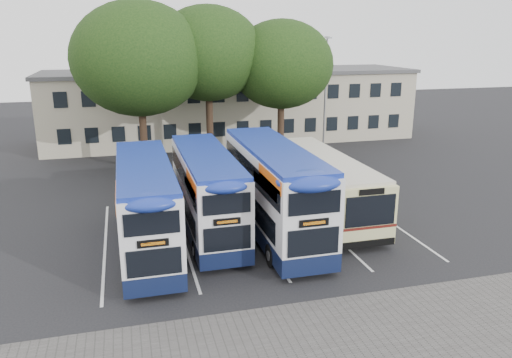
{
  "coord_description": "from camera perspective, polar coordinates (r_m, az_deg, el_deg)",
  "views": [
    {
      "loc": [
        -9.52,
        -16.9,
        9.22
      ],
      "look_at": [
        -3.67,
        5.0,
        2.62
      ],
      "focal_mm": 35.0,
      "sensor_mm": 36.0,
      "label": 1
    }
  ],
  "objects": [
    {
      "name": "bus_dd_mid",
      "position": [
        23.77,
        -5.65,
        -1.13
      ],
      "size": [
        2.28,
        9.42,
        3.92
      ],
      "color": "#0F193A",
      "rests_on": "ground"
    },
    {
      "name": "bus_dd_right",
      "position": [
        23.38,
        2.03,
        -0.87
      ],
      "size": [
        2.48,
        10.24,
        4.27
      ],
      "color": "#0F193A",
      "rests_on": "ground"
    },
    {
      "name": "ground",
      "position": [
        21.48,
        13.19,
        -9.66
      ],
      "size": [
        120.0,
        120.0,
        0.0
      ],
      "primitive_type": "plane",
      "color": "black",
      "rests_on": "ground"
    },
    {
      "name": "bus_single",
      "position": [
        26.46,
        7.61,
        -0.26
      ],
      "size": [
        2.67,
        10.5,
        3.13
      ],
      "color": "beige",
      "rests_on": "ground"
    },
    {
      "name": "paving_strip",
      "position": [
        16.83,
        15.15,
        -17.62
      ],
      "size": [
        40.0,
        6.0,
        0.01
      ],
      "primitive_type": "cube",
      "color": "#595654",
      "rests_on": "ground"
    },
    {
      "name": "bus_dd_left",
      "position": [
        22.18,
        -12.48,
        -2.65
      ],
      "size": [
        2.32,
        9.55,
        3.98
      ],
      "color": "#0F193A",
      "rests_on": "ground"
    },
    {
      "name": "tree_mid",
      "position": [
        36.28,
        -5.52,
        14.08
      ],
      "size": [
        7.81,
        7.81,
        11.24
      ],
      "color": "black",
      "rests_on": "ground"
    },
    {
      "name": "lamp_post",
      "position": [
        40.22,
        7.94,
        10.18
      ],
      "size": [
        0.25,
        1.05,
        9.06
      ],
      "color": "gray",
      "rests_on": "ground"
    },
    {
      "name": "depot_building",
      "position": [
        45.32,
        -2.74,
        8.52
      ],
      "size": [
        32.4,
        8.4,
        6.2
      ],
      "color": "#B6B193",
      "rests_on": "ground"
    },
    {
      "name": "bay_lines",
      "position": [
        24.45,
        -0.19,
        -5.91
      ],
      "size": [
        14.12,
        11.0,
        0.01
      ],
      "color": "silver",
      "rests_on": "ground"
    },
    {
      "name": "tree_left",
      "position": [
        34.83,
        -13.25,
        13.22
      ],
      "size": [
        8.92,
        8.92,
        11.44
      ],
      "color": "black",
      "rests_on": "ground"
    },
    {
      "name": "tree_right",
      "position": [
        37.08,
        2.94,
        12.93
      ],
      "size": [
        7.51,
        7.51,
        10.31
      ],
      "color": "black",
      "rests_on": "ground"
    }
  ]
}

